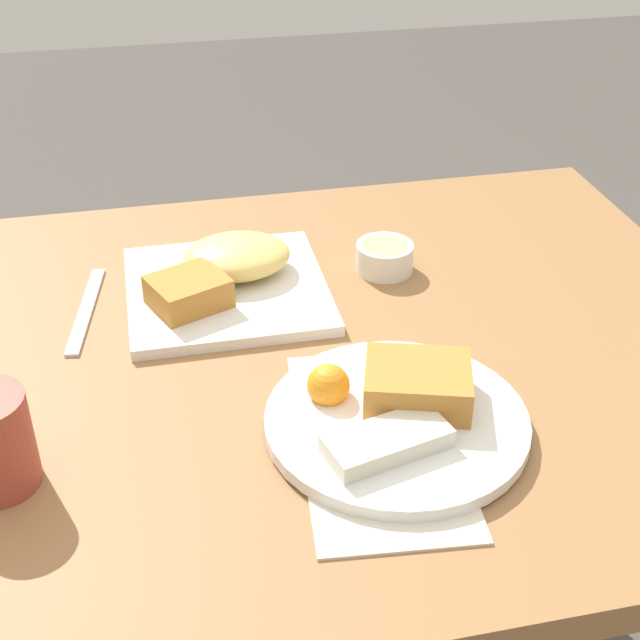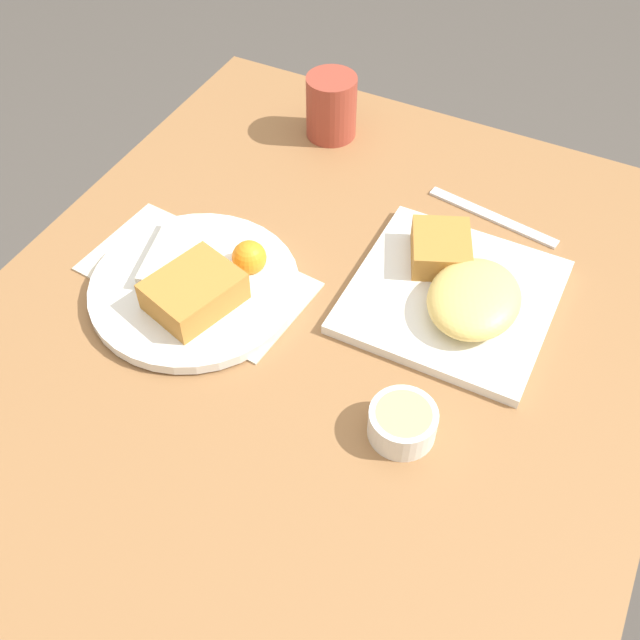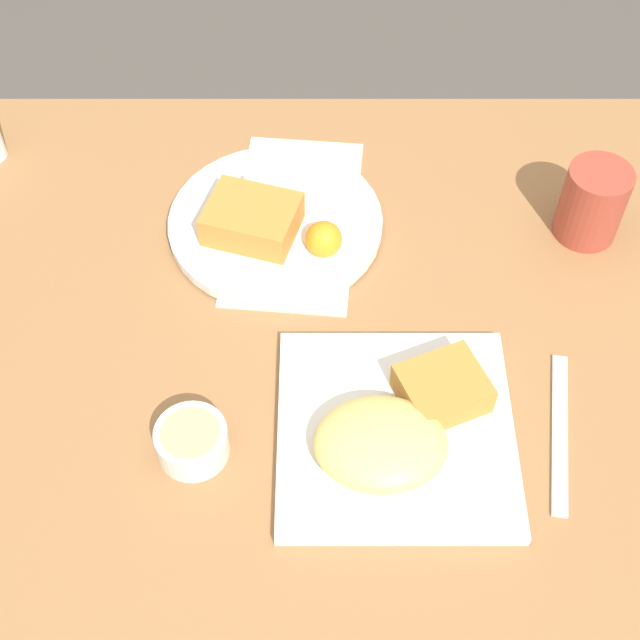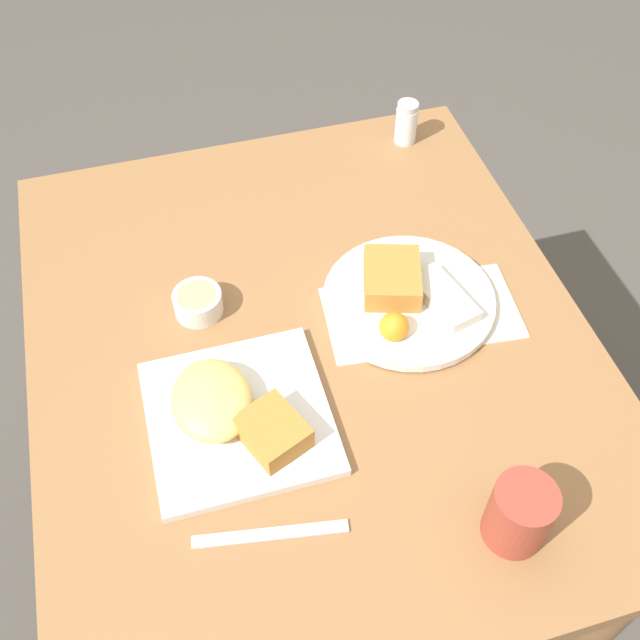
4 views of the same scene
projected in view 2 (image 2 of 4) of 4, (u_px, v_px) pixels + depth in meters
The scene contains 8 objects.
ground_plane at pixel (319, 571), 1.48m from camera, with size 8.00×8.00×0.00m, color #4C4742.
dining_table at pixel (318, 370), 0.98m from camera, with size 0.97×0.82×0.76m.
menu_card at pixel (197, 276), 0.96m from camera, with size 0.18×0.30×0.00m.
plate_square_near at pixel (459, 291), 0.91m from camera, with size 0.24×0.24×0.06m.
plate_oval_far at pixel (196, 284), 0.93m from camera, with size 0.26×0.26×0.05m.
sauce_ramekin at pixel (403, 422), 0.79m from camera, with size 0.07×0.07×0.04m.
butter_knife at pixel (492, 217), 1.03m from camera, with size 0.05×0.19×0.00m.
coffee_mug at pixel (331, 107), 1.12m from camera, with size 0.08×0.08×0.10m.
Camera 2 is at (-0.52, -0.27, 1.45)m, focal length 42.00 mm.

